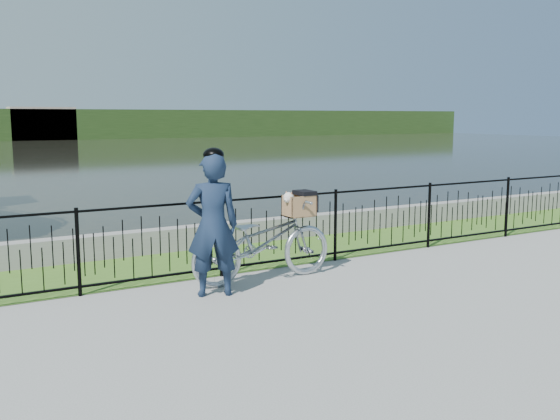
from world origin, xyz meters
TOP-DOWN VIEW (x-y plane):
  - ground at (0.00, 0.00)m, footprint 120.00×120.00m
  - grass_strip at (0.00, 2.60)m, footprint 60.00×2.00m
  - water at (0.00, 33.00)m, footprint 120.00×120.00m
  - quay_wall at (0.00, 3.60)m, footprint 60.00×0.30m
  - fence at (0.00, 1.60)m, footprint 14.00×0.06m
  - far_building_right at (6.00, 58.50)m, footprint 6.00×3.00m
  - bicycle_rig at (-0.59, 1.09)m, footprint 2.15×0.75m
  - cyclist at (-1.49, 0.77)m, footprint 0.77×0.61m

SIDE VIEW (x-z plane):
  - ground at x=0.00m, z-range 0.00..0.00m
  - water at x=0.00m, z-range 0.00..0.00m
  - grass_strip at x=0.00m, z-range 0.00..0.01m
  - quay_wall at x=0.00m, z-range 0.00..0.40m
  - bicycle_rig at x=-0.59m, z-range -0.05..1.20m
  - fence at x=0.00m, z-range 0.00..1.15m
  - cyclist at x=-1.49m, z-range -0.01..1.89m
  - far_building_right at x=6.00m, z-range 0.00..3.20m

